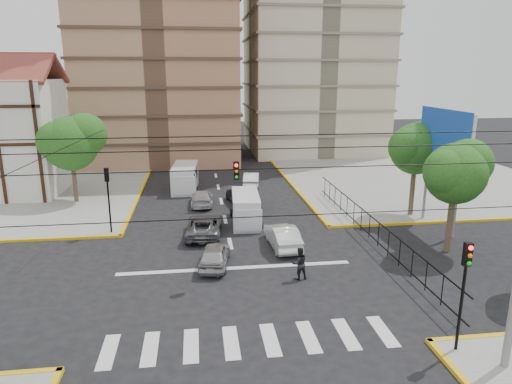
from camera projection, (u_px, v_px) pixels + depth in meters
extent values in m
plane|color=black|center=(237.00, 277.00, 24.23)|extent=(160.00, 160.00, 0.00)
cube|color=gray|center=(417.00, 180.00, 45.92)|extent=(26.00, 26.00, 0.15)
cube|color=silver|center=(251.00, 341.00, 18.47)|extent=(12.00, 2.40, 0.01)
cube|color=silver|center=(235.00, 268.00, 25.38)|extent=(13.00, 0.40, 0.01)
cylinder|color=slate|center=(455.00, 207.00, 29.35)|extent=(0.20, 0.20, 4.00)
cylinder|color=slate|center=(425.00, 192.00, 33.19)|extent=(0.20, 0.20, 4.00)
cube|color=silver|center=(446.00, 141.00, 30.26)|extent=(0.25, 6.00, 4.00)
cube|color=blue|center=(443.00, 141.00, 30.23)|extent=(0.08, 6.20, 4.20)
cylinder|color=#473828|center=(450.00, 218.00, 27.26)|extent=(0.36, 0.36, 4.20)
sphere|color=#254E16|center=(455.00, 174.00, 26.56)|extent=(3.60, 3.60, 3.60)
sphere|color=#254E16|center=(468.00, 163.00, 26.83)|extent=(2.88, 2.88, 2.88)
sphere|color=#254E16|center=(447.00, 172.00, 26.14)|extent=(2.70, 2.70, 2.70)
cylinder|color=#473828|center=(412.00, 187.00, 34.06)|extent=(0.36, 0.36, 4.48)
sphere|color=#254E16|center=(416.00, 149.00, 33.32)|extent=(3.80, 3.80, 3.80)
sphere|color=#254E16|center=(427.00, 140.00, 33.58)|extent=(3.04, 3.04, 3.04)
sphere|color=#254E16|center=(408.00, 147.00, 32.89)|extent=(2.85, 2.85, 2.85)
cylinder|color=#473828|center=(74.00, 179.00, 37.53)|extent=(0.36, 0.36, 4.20)
sphere|color=#254E16|center=(71.00, 143.00, 36.79)|extent=(4.40, 4.40, 4.40)
sphere|color=#254E16|center=(85.00, 135.00, 37.05)|extent=(3.52, 3.52, 3.52)
sphere|color=#254E16|center=(58.00, 142.00, 36.34)|extent=(3.30, 3.30, 3.30)
cylinder|color=black|center=(461.00, 308.00, 17.25)|extent=(0.12, 0.12, 3.50)
cube|color=black|center=(467.00, 254.00, 16.69)|extent=(0.28, 0.22, 0.90)
sphere|color=#FF0C0C|center=(468.00, 246.00, 16.62)|extent=(0.17, 0.17, 0.17)
cylinder|color=black|center=(109.00, 207.00, 30.24)|extent=(0.12, 0.12, 3.50)
cube|color=black|center=(107.00, 175.00, 29.69)|extent=(0.28, 0.22, 0.90)
sphere|color=#FF0C0C|center=(106.00, 170.00, 29.61)|extent=(0.17, 0.17, 0.17)
cube|color=black|center=(236.00, 171.00, 22.76)|extent=(0.28, 0.22, 0.90)
cylinder|color=black|center=(262.00, 217.00, 14.01)|extent=(18.00, 0.03, 0.03)
cube|color=silver|center=(246.00, 208.00, 32.79)|extent=(2.15, 4.78, 2.15)
cube|color=silver|center=(249.00, 218.00, 31.04)|extent=(1.84, 1.23, 1.49)
cube|color=black|center=(249.00, 213.00, 30.59)|extent=(1.73, 0.20, 0.84)
cylinder|color=black|center=(235.00, 226.00, 31.44)|extent=(0.25, 0.65, 0.65)
cylinder|color=black|center=(261.00, 224.00, 31.66)|extent=(0.25, 0.65, 0.65)
cylinder|color=black|center=(232.00, 213.00, 34.30)|extent=(0.25, 0.65, 0.65)
cylinder|color=black|center=(255.00, 212.00, 34.53)|extent=(0.25, 0.65, 0.65)
cube|color=silver|center=(185.00, 177.00, 42.01)|extent=(2.45, 5.29, 2.37)
cube|color=silver|center=(185.00, 184.00, 40.07)|extent=(2.05, 1.38, 1.65)
cube|color=black|center=(184.00, 179.00, 39.58)|extent=(1.91, 0.24, 0.93)
cylinder|color=black|center=(174.00, 191.00, 40.51)|extent=(0.25, 0.72, 0.72)
cylinder|color=black|center=(196.00, 190.00, 40.76)|extent=(0.25, 0.72, 0.72)
cylinder|color=black|center=(175.00, 182.00, 43.67)|extent=(0.25, 0.72, 0.72)
cylinder|color=black|center=(196.00, 182.00, 43.92)|extent=(0.25, 0.72, 0.72)
imported|color=#A6A7AB|center=(215.00, 255.00, 25.55)|extent=(2.14, 4.04, 1.31)
imported|color=white|center=(283.00, 236.00, 28.30)|extent=(1.77, 4.43, 1.43)
imported|color=slate|center=(204.00, 226.00, 30.35)|extent=(2.64, 5.04, 1.35)
imported|color=silver|center=(202.00, 198.00, 37.35)|extent=(1.81, 4.27, 1.23)
imported|color=black|center=(241.00, 195.00, 37.72)|extent=(2.44, 4.63, 1.50)
imported|color=white|center=(251.00, 179.00, 43.63)|extent=(2.05, 4.25, 1.34)
imported|color=black|center=(299.00, 263.00, 23.83)|extent=(0.97, 0.82, 1.76)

